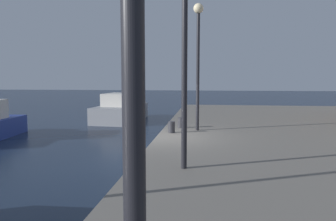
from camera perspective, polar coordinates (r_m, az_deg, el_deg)
The scene contains 6 objects.
ground_plane at distance 10.78m, azimuth -1.93°, elevation -8.70°, with size 120.00×120.00×0.00m, color #162338.
motorboat_grey at distance 20.27m, azimuth -8.58°, elevation 0.02°, with size 2.59×5.12×1.77m.
lamp_post_mid_promenade at distance 6.70m, azimuth 3.03°, elevation 16.78°, with size 0.36×0.36×4.71m.
lamp_post_far_end at distance 11.62m, azimuth 5.44°, elevation 11.65°, with size 0.36×0.36×4.55m.
bollard_north at distance 12.20m, azimuth 2.38°, elevation -2.21°, with size 0.24×0.24×0.40m, color #2D2D33.
bollard_center at distance 11.10m, azimuth 0.64°, elevation -3.00°, with size 0.24×0.24×0.40m, color #2D2D33.
Camera 1 is at (1.63, -10.30, 2.71)m, focal length 33.82 mm.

